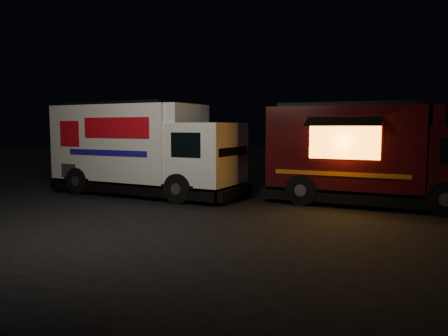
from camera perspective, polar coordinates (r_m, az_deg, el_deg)
ground at (r=13.51m, az=-5.56°, el=-5.44°), size 80.00×80.00×0.00m
white_truck at (r=16.59m, az=-10.08°, el=2.55°), size 8.06×4.83×3.46m
red_truck at (r=15.00m, az=19.32°, el=1.75°), size 7.56×4.45×3.31m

